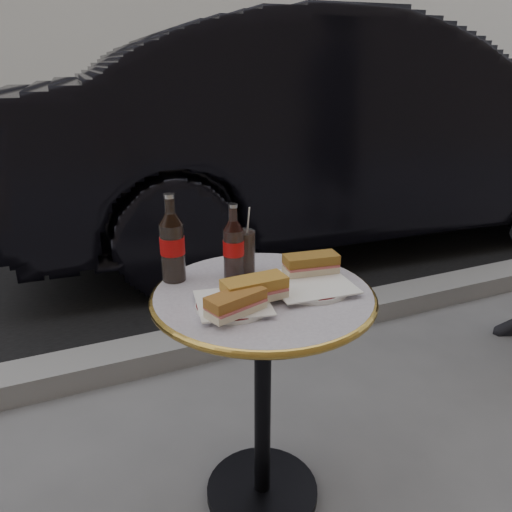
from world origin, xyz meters
name	(u,v)px	position (x,y,z in m)	size (l,w,h in m)	color
ground	(262,494)	(0.00, 0.00, 0.00)	(80.00, 80.00, 0.00)	slate
asphalt_road	(89,182)	(0.00, 5.00, 0.00)	(40.00, 8.00, 0.00)	black
curb	(185,347)	(0.00, 0.90, 0.05)	(40.00, 0.20, 0.12)	gray
bistro_table	(263,401)	(0.00, 0.00, 0.37)	(0.62, 0.62, 0.73)	#BAB2C4
plate_left	(233,305)	(-0.11, -0.05, 0.74)	(0.19, 0.19, 0.01)	white
plate_right	(309,285)	(0.13, -0.02, 0.74)	(0.23, 0.23, 0.01)	white
sandwich_left_a	(236,304)	(-0.12, -0.11, 0.77)	(0.15, 0.07, 0.05)	#975E26
sandwich_left_b	(254,290)	(-0.05, -0.06, 0.77)	(0.17, 0.08, 0.06)	#B27C2D
sandwich_right	(311,265)	(0.17, 0.03, 0.77)	(0.16, 0.07, 0.05)	brown
cola_bottle_left	(172,238)	(-0.20, 0.18, 0.86)	(0.07, 0.07, 0.26)	black
cola_bottle_right	(233,241)	(-0.04, 0.13, 0.84)	(0.06, 0.06, 0.22)	black
cola_glass	(244,252)	(0.00, 0.14, 0.80)	(0.07, 0.07, 0.13)	black
parked_car	(343,134)	(1.68, 2.21, 0.81)	(4.94, 1.71, 1.62)	black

